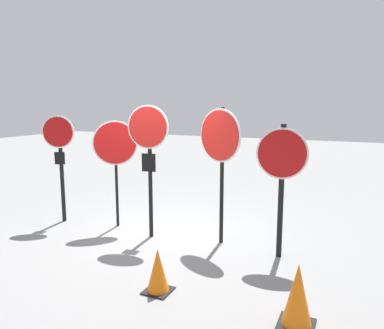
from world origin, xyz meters
name	(u,v)px	position (x,y,z in m)	size (l,w,h in m)	color
ground_plane	(161,234)	(0.00, 0.00, 0.00)	(40.00, 40.00, 0.00)	gray
stop_sign_0	(60,149)	(-2.25, -0.17, 1.54)	(0.62, 0.27, 2.22)	black
stop_sign_1	(115,149)	(-1.01, 0.03, 1.59)	(0.74, 0.51, 2.13)	black
stop_sign_2	(149,144)	(-0.10, -0.23, 1.74)	(0.78, 0.17, 2.43)	black
stop_sign_3	(220,145)	(1.17, 0.02, 1.75)	(0.85, 0.39, 2.39)	black
stop_sign_4	(282,168)	(2.26, -0.18, 1.47)	(0.80, 0.17, 2.15)	black
traffic_cone_0	(298,295)	(2.82, -1.98, 0.36)	(0.40, 0.40, 0.73)	black
traffic_cone_1	(158,271)	(1.03, -1.95, 0.29)	(0.35, 0.35, 0.59)	black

